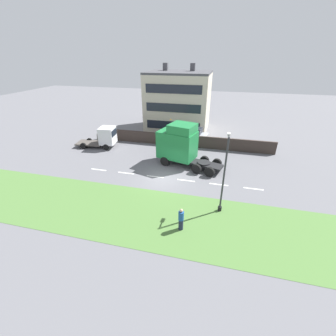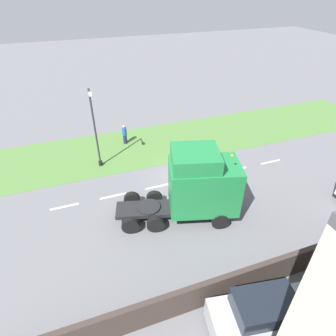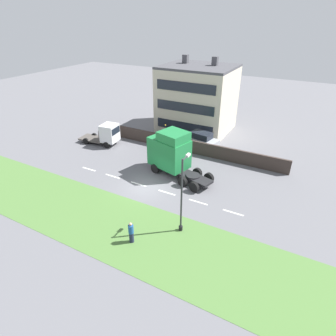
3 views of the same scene
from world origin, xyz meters
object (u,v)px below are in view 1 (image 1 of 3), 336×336
parked_car (192,135)px  lamp_post (223,179)px  flatbed_truck (105,137)px  lorry_cab (179,144)px  pedestrian (181,220)px

parked_car → lamp_post: lamp_post is taller
flatbed_truck → lamp_post: size_ratio=0.88×
lorry_cab → flatbed_truck: (2.60, 10.55, -0.91)m
flatbed_truck → pedestrian: bearing=38.2°
lamp_post → pedestrian: 4.42m
pedestrian → lamp_post: bearing=-41.7°
flatbed_truck → lamp_post: (-10.15, -15.42, 1.45)m
flatbed_truck → pedestrian: flatbed_truck is taller
flatbed_truck → pedestrian: 18.32m
lamp_post → pedestrian: (-2.94, 2.62, -2.01)m
lorry_cab → pedestrian: (-10.48, -2.25, -1.48)m
flatbed_truck → lorry_cab: bearing=70.0°
parked_car → flatbed_truck: bearing=122.2°
lorry_cab → pedestrian: bearing=-152.5°
parked_car → lorry_cab: bearing=-173.2°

